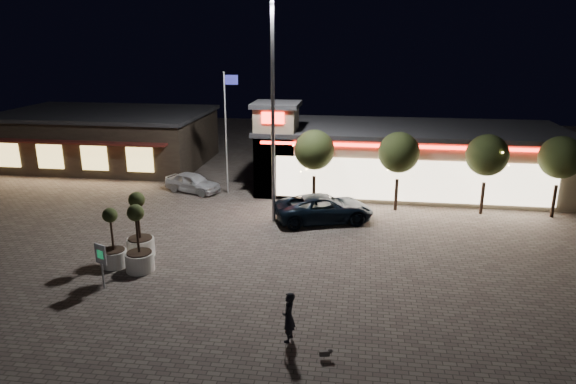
# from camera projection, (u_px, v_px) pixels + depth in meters

# --- Properties ---
(ground) EXTENTS (90.00, 90.00, 0.00)m
(ground) POSITION_uv_depth(u_px,v_px,m) (197.00, 282.00, 22.08)
(ground) COLOR #645951
(ground) RESTS_ON ground
(retail_building) EXTENTS (20.40, 8.40, 6.10)m
(retail_building) POSITION_uv_depth(u_px,v_px,m) (401.00, 157.00, 35.11)
(retail_building) COLOR gray
(retail_building) RESTS_ON ground
(restaurant_building) EXTENTS (16.40, 11.00, 4.30)m
(restaurant_building) POSITION_uv_depth(u_px,v_px,m) (107.00, 137.00, 42.28)
(restaurant_building) COLOR #382D23
(restaurant_building) RESTS_ON ground
(floodlight_pole) EXTENTS (0.60, 0.40, 12.38)m
(floodlight_pole) POSITION_uv_depth(u_px,v_px,m) (273.00, 97.00, 27.34)
(floodlight_pole) COLOR gray
(floodlight_pole) RESTS_ON ground
(flagpole) EXTENTS (0.95, 0.10, 8.00)m
(flagpole) POSITION_uv_depth(u_px,v_px,m) (227.00, 123.00, 33.27)
(flagpole) COLOR white
(flagpole) RESTS_ON ground
(string_tree_a) EXTENTS (2.42, 2.42, 4.79)m
(string_tree_a) POSITION_uv_depth(u_px,v_px,m) (314.00, 150.00, 30.91)
(string_tree_a) COLOR #332319
(string_tree_a) RESTS_ON ground
(string_tree_b) EXTENTS (2.42, 2.42, 4.79)m
(string_tree_b) POSITION_uv_depth(u_px,v_px,m) (399.00, 153.00, 30.23)
(string_tree_b) COLOR #332319
(string_tree_b) RESTS_ON ground
(string_tree_c) EXTENTS (2.42, 2.42, 4.79)m
(string_tree_c) POSITION_uv_depth(u_px,v_px,m) (487.00, 155.00, 29.55)
(string_tree_c) COLOR #332319
(string_tree_c) RESTS_ON ground
(string_tree_d) EXTENTS (2.42, 2.42, 4.79)m
(string_tree_d) POSITION_uv_depth(u_px,v_px,m) (561.00, 158.00, 29.00)
(string_tree_d) COLOR #332319
(string_tree_d) RESTS_ON ground
(pickup_truck) EXTENTS (6.10, 4.20, 1.55)m
(pickup_truck) POSITION_uv_depth(u_px,v_px,m) (324.00, 208.00, 29.13)
(pickup_truck) COLOR black
(pickup_truck) RESTS_ON ground
(white_sedan) EXTENTS (4.24, 2.86, 1.34)m
(white_sedan) POSITION_uv_depth(u_px,v_px,m) (193.00, 182.00, 34.66)
(white_sedan) COLOR silver
(white_sedan) RESTS_ON ground
(pedestrian) EXTENTS (0.52, 0.72, 1.82)m
(pedestrian) POSITION_uv_depth(u_px,v_px,m) (289.00, 317.00, 17.60)
(pedestrian) COLOR black
(pedestrian) RESTS_ON ground
(dog) EXTENTS (0.45, 0.24, 0.24)m
(dog) POSITION_uv_depth(u_px,v_px,m) (326.00, 352.00, 16.77)
(dog) COLOR #59514C
(dog) RESTS_ON ground
(planter_left) EXTENTS (1.31, 1.31, 3.21)m
(planter_left) POSITION_uv_depth(u_px,v_px,m) (140.00, 236.00, 24.46)
(planter_left) COLOR silver
(planter_left) RESTS_ON ground
(planter_mid) EXTENTS (1.14, 1.14, 2.81)m
(planter_mid) POSITION_uv_depth(u_px,v_px,m) (113.00, 248.00, 23.39)
(planter_mid) COLOR silver
(planter_mid) RESTS_ON ground
(planter_right) EXTENTS (1.27, 1.27, 3.13)m
(planter_right) POSITION_uv_depth(u_px,v_px,m) (139.00, 251.00, 22.91)
(planter_right) COLOR silver
(planter_right) RESTS_ON ground
(valet_sign) EXTENTS (0.62, 0.33, 2.00)m
(valet_sign) POSITION_uv_depth(u_px,v_px,m) (101.00, 258.00, 21.11)
(valet_sign) COLOR gray
(valet_sign) RESTS_ON ground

